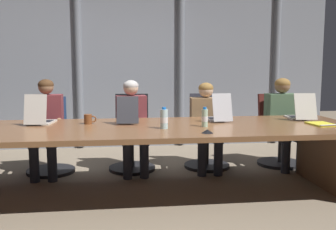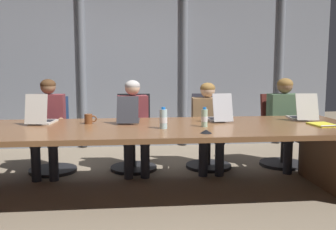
{
  "view_description": "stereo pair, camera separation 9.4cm",
  "coord_description": "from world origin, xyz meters",
  "px_view_note": "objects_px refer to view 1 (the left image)",
  "views": [
    {
      "loc": [
        -0.14,
        -3.9,
        1.34
      ],
      "look_at": [
        0.37,
        0.12,
        0.82
      ],
      "focal_mm": 41.3,
      "sensor_mm": 36.0,
      "label": 1
    },
    {
      "loc": [
        -0.05,
        -3.91,
        1.34
      ],
      "look_at": [
        0.37,
        0.12,
        0.82
      ],
      "focal_mm": 41.3,
      "sensor_mm": 36.0,
      "label": 2
    }
  ],
  "objects_px": {
    "laptop_center": "(128,117)",
    "coffee_mug_near": "(88,119)",
    "office_chair_right_end": "(278,138)",
    "person_left_mid": "(46,122)",
    "laptop_right_mid": "(218,115)",
    "office_chair_center": "(132,142)",
    "office_chair_left_mid": "(50,144)",
    "water_bottle_secondary": "(164,119)",
    "water_bottle_primary": "(205,118)",
    "laptop_left_mid": "(40,118)",
    "conference_mic_left_side": "(207,131)",
    "person_center": "(132,121)",
    "person_right_end": "(284,117)",
    "office_chair_right_mid": "(207,140)",
    "spiral_notepad": "(322,124)",
    "person_right_mid": "(207,121)",
    "laptop_right_end": "(300,114)"
  },
  "relations": [
    {
      "from": "office_chair_left_mid",
      "to": "person_left_mid",
      "type": "bearing_deg",
      "value": -11.96
    },
    {
      "from": "water_bottle_primary",
      "to": "conference_mic_left_side",
      "type": "height_order",
      "value": "water_bottle_primary"
    },
    {
      "from": "water_bottle_secondary",
      "to": "coffee_mug_near",
      "type": "bearing_deg",
      "value": 152.12
    },
    {
      "from": "office_chair_right_mid",
      "to": "spiral_notepad",
      "type": "bearing_deg",
      "value": 45.61
    },
    {
      "from": "office_chair_right_end",
      "to": "person_right_end",
      "type": "relative_size",
      "value": 0.81
    },
    {
      "from": "laptop_right_mid",
      "to": "spiral_notepad",
      "type": "relative_size",
      "value": 1.35
    },
    {
      "from": "laptop_right_mid",
      "to": "office_chair_right_mid",
      "type": "height_order",
      "value": "laptop_right_mid"
    },
    {
      "from": "office_chair_left_mid",
      "to": "water_bottle_secondary",
      "type": "height_order",
      "value": "office_chair_left_mid"
    },
    {
      "from": "water_bottle_secondary",
      "to": "laptop_right_end",
      "type": "bearing_deg",
      "value": 16.16
    },
    {
      "from": "water_bottle_primary",
      "to": "person_center",
      "type": "bearing_deg",
      "value": 126.02
    },
    {
      "from": "laptop_right_mid",
      "to": "office_chair_left_mid",
      "type": "bearing_deg",
      "value": 66.75
    },
    {
      "from": "person_center",
      "to": "person_right_mid",
      "type": "relative_size",
      "value": 1.03
    },
    {
      "from": "laptop_left_mid",
      "to": "office_chair_left_mid",
      "type": "xyz_separation_m",
      "value": [
        -0.04,
        0.73,
        -0.43
      ]
    },
    {
      "from": "office_chair_right_end",
      "to": "coffee_mug_near",
      "type": "distance_m",
      "value": 2.64
    },
    {
      "from": "coffee_mug_near",
      "to": "laptop_left_mid",
      "type": "bearing_deg",
      "value": 172.79
    },
    {
      "from": "water_bottle_primary",
      "to": "office_chair_right_mid",
      "type": "bearing_deg",
      "value": 75.79
    },
    {
      "from": "person_left_mid",
      "to": "coffee_mug_near",
      "type": "xyz_separation_m",
      "value": [
        0.56,
        -0.64,
        0.11
      ]
    },
    {
      "from": "laptop_right_mid",
      "to": "person_right_mid",
      "type": "bearing_deg",
      "value": -3.11
    },
    {
      "from": "laptop_right_end",
      "to": "person_left_mid",
      "type": "bearing_deg",
      "value": 85.13
    },
    {
      "from": "laptop_right_mid",
      "to": "water_bottle_primary",
      "type": "xyz_separation_m",
      "value": [
        -0.25,
        -0.4,
        0.03
      ]
    },
    {
      "from": "office_chair_center",
      "to": "person_center",
      "type": "bearing_deg",
      "value": 3.15
    },
    {
      "from": "person_center",
      "to": "water_bottle_primary",
      "type": "relative_size",
      "value": 5.73
    },
    {
      "from": "person_center",
      "to": "person_right_end",
      "type": "height_order",
      "value": "person_right_end"
    },
    {
      "from": "laptop_right_mid",
      "to": "water_bottle_primary",
      "type": "height_order",
      "value": "laptop_right_mid"
    },
    {
      "from": "laptop_center",
      "to": "coffee_mug_near",
      "type": "relative_size",
      "value": 3.47
    },
    {
      "from": "laptop_right_mid",
      "to": "office_chair_center",
      "type": "relative_size",
      "value": 0.45
    },
    {
      "from": "laptop_center",
      "to": "laptop_right_mid",
      "type": "xyz_separation_m",
      "value": [
        1.01,
        0.0,
        0.0
      ]
    },
    {
      "from": "laptop_right_mid",
      "to": "laptop_left_mid",
      "type": "bearing_deg",
      "value": 86.91
    },
    {
      "from": "laptop_right_mid",
      "to": "water_bottle_primary",
      "type": "relative_size",
      "value": 2.15
    },
    {
      "from": "laptop_center",
      "to": "coffee_mug_near",
      "type": "distance_m",
      "value": 0.43
    },
    {
      "from": "laptop_left_mid",
      "to": "person_right_end",
      "type": "height_order",
      "value": "person_right_end"
    },
    {
      "from": "laptop_left_mid",
      "to": "laptop_right_mid",
      "type": "xyz_separation_m",
      "value": [
        1.95,
        -0.0,
        -0.0
      ]
    },
    {
      "from": "office_chair_right_end",
      "to": "laptop_right_mid",
      "type": "bearing_deg",
      "value": -61.12
    },
    {
      "from": "person_right_mid",
      "to": "spiral_notepad",
      "type": "height_order",
      "value": "person_right_mid"
    },
    {
      "from": "office_chair_right_mid",
      "to": "office_chair_right_end",
      "type": "xyz_separation_m",
      "value": [
        1.0,
        -0.0,
        -0.0
      ]
    },
    {
      "from": "office_chair_center",
      "to": "spiral_notepad",
      "type": "bearing_deg",
      "value": 61.96
    },
    {
      "from": "office_chair_right_end",
      "to": "person_right_end",
      "type": "distance_m",
      "value": 0.36
    },
    {
      "from": "office_chair_right_end",
      "to": "person_right_mid",
      "type": "distance_m",
      "value": 1.09
    },
    {
      "from": "laptop_right_end",
      "to": "spiral_notepad",
      "type": "distance_m",
      "value": 0.46
    },
    {
      "from": "laptop_left_mid",
      "to": "conference_mic_left_side",
      "type": "distance_m",
      "value": 1.82
    },
    {
      "from": "person_left_mid",
      "to": "coffee_mug_near",
      "type": "bearing_deg",
      "value": 40.57
    },
    {
      "from": "office_chair_right_end",
      "to": "person_left_mid",
      "type": "height_order",
      "value": "person_left_mid"
    },
    {
      "from": "laptop_center",
      "to": "person_right_mid",
      "type": "relative_size",
      "value": 0.41
    },
    {
      "from": "laptop_center",
      "to": "laptop_right_end",
      "type": "distance_m",
      "value": 2.0
    },
    {
      "from": "office_chair_right_end",
      "to": "coffee_mug_near",
      "type": "bearing_deg",
      "value": -78.46
    },
    {
      "from": "office_chair_left_mid",
      "to": "person_left_mid",
      "type": "xyz_separation_m",
      "value": [
        -0.01,
        -0.16,
        0.31
      ]
    },
    {
      "from": "person_right_end",
      "to": "person_left_mid",
      "type": "bearing_deg",
      "value": -91.58
    },
    {
      "from": "person_center",
      "to": "coffee_mug_near",
      "type": "relative_size",
      "value": 8.75
    },
    {
      "from": "laptop_left_mid",
      "to": "person_right_end",
      "type": "bearing_deg",
      "value": -71.35
    },
    {
      "from": "office_chair_center",
      "to": "person_right_end",
      "type": "height_order",
      "value": "person_right_end"
    }
  ]
}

